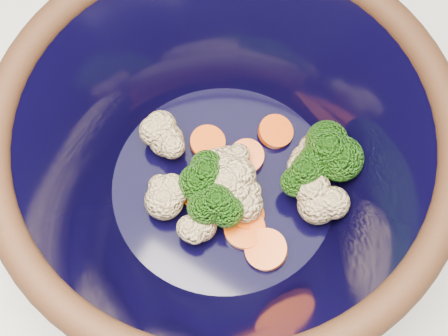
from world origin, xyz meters
name	(u,v)px	position (x,y,z in m)	size (l,w,h in m)	color
counter	(269,329)	(0.00, 0.00, 0.45)	(1.20, 1.20, 0.90)	white
mixing_bowl	(224,160)	(-0.08, -0.01, 0.98)	(0.35, 0.35, 0.14)	black
vegetable_pile	(249,179)	(-0.06, 0.00, 0.95)	(0.16, 0.13, 0.06)	#608442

